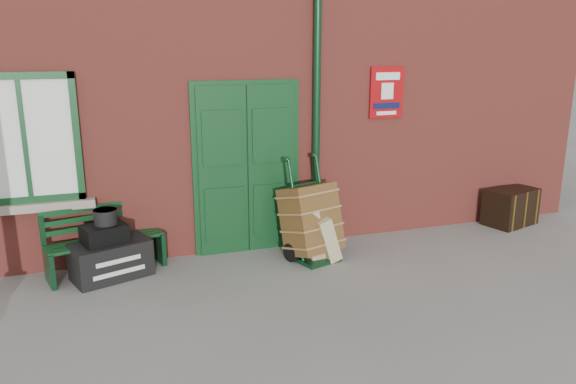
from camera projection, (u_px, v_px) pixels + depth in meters
name	position (u px, v px, depth m)	size (l,w,h in m)	color
ground	(307.00, 290.00, 6.36)	(80.00, 80.00, 0.00)	gray
station_building	(232.00, 78.00, 9.00)	(10.30, 4.30, 4.36)	#9C3D32
bench	(104.00, 238.00, 6.79)	(1.43, 0.75, 0.85)	#0F3819
houdini_trunk	(111.00, 260.00, 6.65)	(0.88, 0.48, 0.44)	black
strongbox	(104.00, 234.00, 6.55)	(0.48, 0.35, 0.22)	black
hatbox	(105.00, 217.00, 6.53)	(0.26, 0.26, 0.18)	black
suitcase_back	(307.00, 232.00, 7.22)	(0.19, 0.48, 0.67)	tan
suitcase_front	(323.00, 237.00, 7.19)	(0.17, 0.43, 0.58)	tan
porter_trolley	(311.00, 221.00, 7.19)	(0.81, 0.84, 1.30)	black
dark_trunk	(510.00, 207.00, 8.60)	(0.77, 0.50, 0.56)	black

